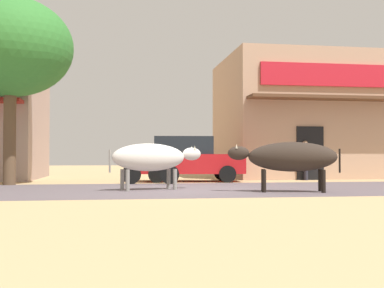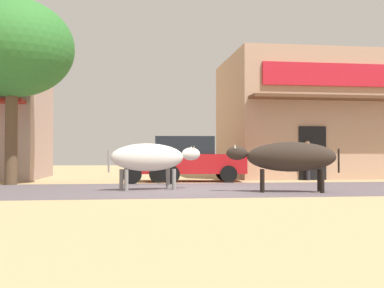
{
  "view_description": "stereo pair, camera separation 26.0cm",
  "coord_description": "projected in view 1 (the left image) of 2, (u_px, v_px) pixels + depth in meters",
  "views": [
    {
      "loc": [
        -1.95,
        -13.64,
        0.9
      ],
      "look_at": [
        0.41,
        1.32,
        1.3
      ],
      "focal_mm": 46.19,
      "sensor_mm": 36.0,
      "label": 1
    },
    {
      "loc": [
        -1.7,
        -13.68,
        0.9
      ],
      "look_at": [
        0.41,
        1.32,
        1.3
      ],
      "focal_mm": 46.19,
      "sensor_mm": 36.0,
      "label": 2
    }
  ],
  "objects": [
    {
      "name": "pedestrian_by_shop",
      "position": [
        305.0,
        157.0,
        19.23
      ],
      "size": [
        0.4,
        0.61,
        1.53
      ],
      "color": "#262633",
      "rests_on": "ground"
    },
    {
      "name": "ground",
      "position": [
        185.0,
        189.0,
        13.75
      ],
      "size": [
        80.0,
        80.0,
        0.0
      ],
      "primitive_type": "plane",
      "color": "tan"
    },
    {
      "name": "cow_far_dark",
      "position": [
        290.0,
        157.0,
        12.71
      ],
      "size": [
        2.84,
        1.32,
        1.29
      ],
      "color": "#2F261F",
      "rests_on": "ground"
    },
    {
      "name": "asphalt_road",
      "position": [
        185.0,
        189.0,
        13.75
      ],
      "size": [
        72.0,
        6.16,
        0.0
      ],
      "primitive_type": "cube",
      "color": "#5B4F55",
      "rests_on": "ground"
    },
    {
      "name": "parked_motorcycle",
      "position": [
        151.0,
        170.0,
        16.34
      ],
      "size": [
        1.9,
        0.3,
        1.07
      ],
      "color": "black",
      "rests_on": "ground"
    },
    {
      "name": "storefront_right_club",
      "position": [
        300.0,
        118.0,
        22.43
      ],
      "size": [
        6.92,
        6.81,
        5.32
      ],
      "color": "tan",
      "rests_on": "ground"
    },
    {
      "name": "cow_near_brown",
      "position": [
        151.0,
        158.0,
        13.49
      ],
      "size": [
        2.64,
        1.21,
        1.27
      ],
      "color": "silver",
      "rests_on": "ground"
    },
    {
      "name": "roadside_tree",
      "position": [
        11.0,
        48.0,
        15.98
      ],
      "size": [
        4.0,
        4.0,
        6.07
      ],
      "color": "brown",
      "rests_on": "ground"
    },
    {
      "name": "parked_hatchback_car",
      "position": [
        189.0,
        159.0,
        18.06
      ],
      "size": [
        3.95,
        2.07,
        1.64
      ],
      "color": "red",
      "rests_on": "ground"
    }
  ]
}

